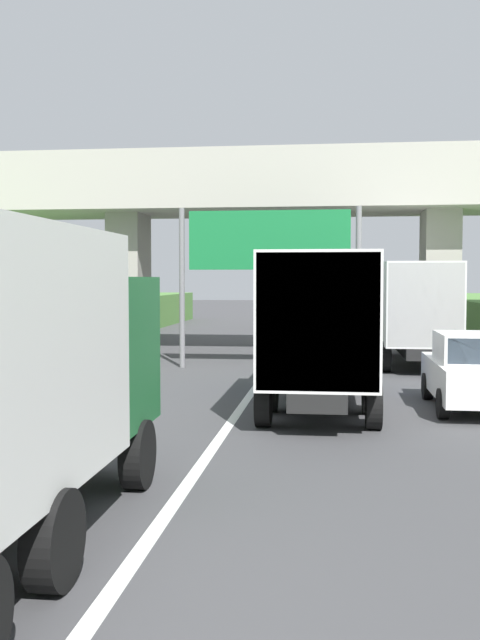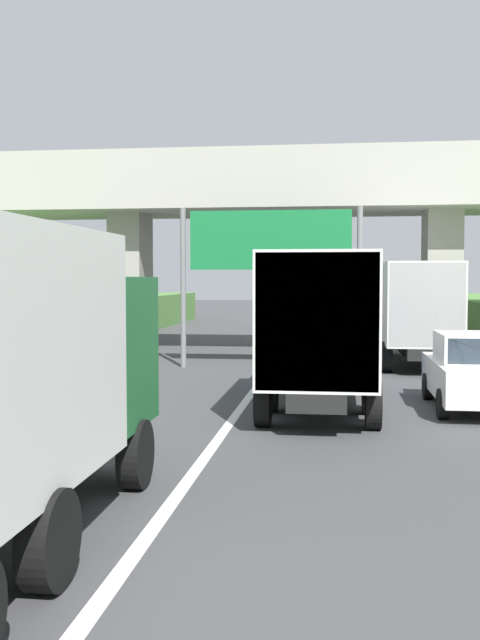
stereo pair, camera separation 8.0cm
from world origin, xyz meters
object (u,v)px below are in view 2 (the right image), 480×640
Objects in this scene: overhead_highway_sign at (270,250)px; truck_blue at (320,322)px; truck_red at (325,295)px; car_yellow at (325,323)px; car_white at (473,371)px; truck_black at (415,308)px.

truck_blue is at bearing -76.13° from overhead_highway_sign.
car_yellow is at bearing -89.16° from truck_red.
overhead_highway_sign is at bearing 126.45° from car_white.
car_white is (0.37, -8.81, -1.08)m from truck_black.
car_yellow is at bearing 109.13° from truck_black.
truck_black reaches higher than car_white.
truck_red is 1.78× the size of car_yellow.
overhead_highway_sign is at bearing -94.22° from truck_red.
overhead_highway_sign reaches higher than car_yellow.
truck_black is at bearing 71.54° from truck_blue.
car_white is at bearing -78.88° from car_yellow.
overhead_highway_sign is 7.61m from truck_blue.
truck_red is (-3.27, 18.47, 0.00)m from truck_black.
truck_black is 1.78× the size of car_yellow.
truck_blue and truck_red have the same top height.
overhead_highway_sign is 20.46m from truck_red.
truck_red reaches higher than car_white.
car_yellow is (-3.14, 9.04, -1.08)m from truck_black.
car_white is at bearing 3.16° from truck_blue.
car_white is (3.65, -27.28, -1.08)m from truck_red.
overhead_highway_sign is 1.43× the size of car_yellow.
truck_black is 8.89m from car_white.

